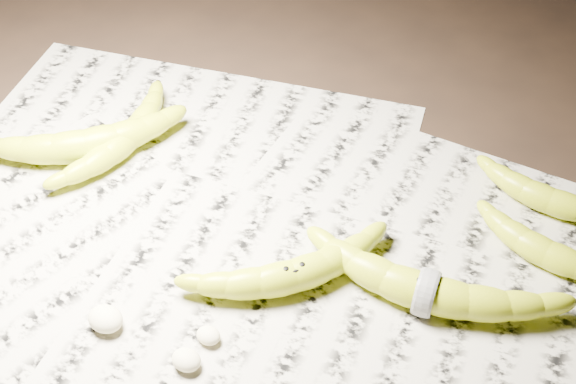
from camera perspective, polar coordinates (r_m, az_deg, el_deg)
The scene contains 12 objects.
ground at distance 0.91m, azimuth -1.74°, elevation -3.16°, with size 3.00×3.00×0.00m, color black.
newspaper_patch at distance 0.88m, azimuth -2.85°, elevation -4.62°, with size 0.90×0.70×0.01m, color #B5AF9B.
banana_left_a at distance 1.01m, azimuth -11.49°, elevation 3.82°, with size 0.20×0.06×0.03m, color #C6D41A, non-canonical shape.
banana_left_b at distance 1.01m, azimuth -14.20°, elevation 3.42°, with size 0.21×0.07×0.04m, color #C6D41A, non-canonical shape.
banana_center at distance 0.84m, azimuth 0.38°, elevation -5.81°, with size 0.20×0.06×0.04m, color #C6D41A, non-canonical shape.
banana_taped at distance 0.83m, azimuth 9.83°, elevation -6.91°, with size 0.25×0.07×0.04m, color #C6D41A, non-canonical shape.
banana_upper_a at distance 0.96m, azimuth 18.24°, elevation -0.44°, with size 0.17×0.05×0.03m, color #C6D41A, non-canonical shape.
banana_upper_b at distance 0.90m, azimuth 18.04°, elevation -4.05°, with size 0.16×0.05×0.03m, color #C6D41A, non-canonical shape.
measuring_tape at distance 0.83m, azimuth 9.83°, elevation -6.91°, with size 0.05×0.05×0.00m, color white.
flesh_chunk_a at distance 0.83m, azimuth -12.89°, elevation -8.63°, with size 0.04×0.03×0.02m, color beige.
flesh_chunk_b at distance 0.79m, azimuth -7.27°, elevation -11.60°, with size 0.03×0.03×0.02m, color beige.
flesh_chunk_c at distance 0.81m, azimuth -5.70°, elevation -9.96°, with size 0.03×0.02×0.01m, color beige.
Camera 1 is at (0.34, -0.50, 0.67)m, focal length 50.00 mm.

